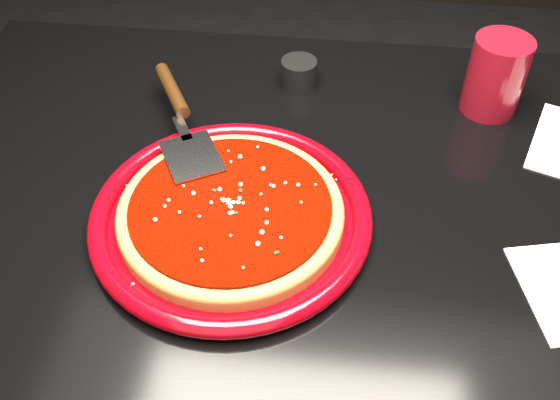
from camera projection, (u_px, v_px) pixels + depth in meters
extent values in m
cube|color=black|center=(303.00, 343.00, 1.12)|extent=(1.20, 0.80, 0.75)
cylinder|color=#6F0208|center=(231.00, 216.00, 0.80)|extent=(0.42, 0.42, 0.03)
cylinder|color=brown|center=(231.00, 214.00, 0.80)|extent=(0.34, 0.34, 0.01)
torus|color=brown|center=(231.00, 210.00, 0.79)|extent=(0.34, 0.34, 0.02)
cylinder|color=#6A0A00|center=(230.00, 207.00, 0.79)|extent=(0.30, 0.30, 0.01)
cylinder|color=maroon|center=(496.00, 76.00, 0.94)|extent=(0.11, 0.11, 0.12)
cylinder|color=black|center=(299.00, 73.00, 1.01)|extent=(0.08, 0.08, 0.04)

